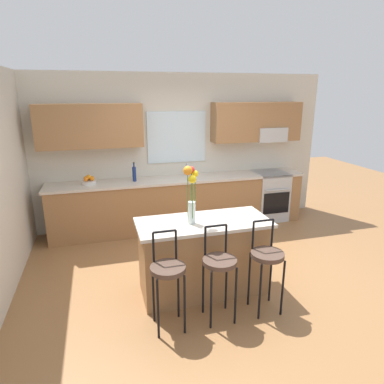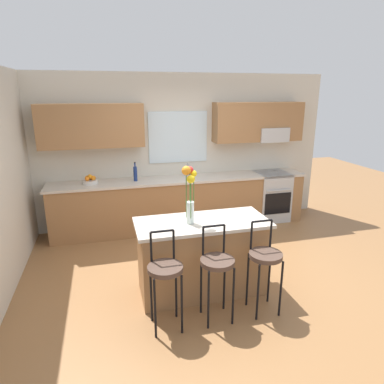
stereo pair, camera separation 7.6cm
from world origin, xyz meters
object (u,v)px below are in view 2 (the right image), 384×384
at_px(oven_range, 270,196).
at_px(bottle_olive_oil, 135,173).
at_px(flower_vase, 190,191).
at_px(bar_stool_near, 165,272).
at_px(bar_stool_middle, 217,266).
at_px(bar_stool_far, 265,259).
at_px(fruit_bowl_oranges, 90,180).
at_px(kitchen_island, 202,256).

xyz_separation_m(oven_range, bottle_olive_oil, (-2.55, 0.02, 0.59)).
bearing_deg(flower_vase, bar_stool_near, -126.54).
distance_m(oven_range, bar_stool_middle, 3.29).
bearing_deg(bar_stool_far, fruit_bowl_oranges, 125.08).
bearing_deg(bar_stool_near, bar_stool_far, 0.00).
xyz_separation_m(oven_range, flower_vase, (-2.14, -2.09, 0.85)).
bearing_deg(bar_stool_middle, fruit_bowl_oranges, 116.32).
height_order(bar_stool_near, fruit_bowl_oranges, fruit_bowl_oranges).
bearing_deg(oven_range, bar_stool_middle, -127.11).
xyz_separation_m(kitchen_island, bottle_olive_oil, (-0.57, 2.08, 0.59)).
distance_m(kitchen_island, fruit_bowl_oranges, 2.52).
bearing_deg(bar_stool_middle, bar_stool_far, 0.00).
height_order(oven_range, bar_stool_near, bar_stool_near).
bearing_deg(bar_stool_far, flower_vase, 143.37).
xyz_separation_m(oven_range, kitchen_island, (-1.98, -2.06, 0.00)).
bearing_deg(kitchen_island, flower_vase, -168.55).
xyz_separation_m(oven_range, bar_stool_far, (-1.43, -2.62, 0.18)).
distance_m(bar_stool_middle, flower_vase, 0.87).
relative_size(kitchen_island, bar_stool_middle, 1.50).
height_order(oven_range, kitchen_island, same).
height_order(kitchen_island, bar_stool_near, bar_stool_near).
bearing_deg(bar_stool_middle, bar_stool_near, 180.00).
relative_size(bar_stool_far, fruit_bowl_oranges, 4.34).
bearing_deg(oven_range, kitchen_island, -133.90).
relative_size(bar_stool_near, bottle_olive_oil, 3.19).
relative_size(bar_stool_near, bar_stool_far, 1.00).
xyz_separation_m(bar_stool_far, fruit_bowl_oranges, (-1.86, 2.65, 0.34)).
relative_size(bar_stool_middle, bottle_olive_oil, 3.19).
bearing_deg(flower_vase, fruit_bowl_oranges, 118.48).
distance_m(oven_range, bottle_olive_oil, 2.62).
bearing_deg(flower_vase, bar_stool_far, -36.63).
xyz_separation_m(bar_stool_far, flower_vase, (-0.71, 0.53, 0.67)).
bearing_deg(bar_stool_middle, bottle_olive_oil, 102.09).
bearing_deg(bar_stool_far, kitchen_island, 134.51).
bearing_deg(bar_stool_far, oven_range, 61.34).
distance_m(kitchen_island, flower_vase, 0.86).
bearing_deg(kitchen_island, fruit_bowl_oranges, 122.09).
relative_size(oven_range, bar_stool_far, 0.88).
distance_m(bar_stool_far, flower_vase, 1.11).
relative_size(kitchen_island, bottle_olive_oil, 4.79).
distance_m(bar_stool_near, fruit_bowl_oranges, 2.77).
xyz_separation_m(bar_stool_middle, flower_vase, (-0.16, 0.53, 0.67)).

